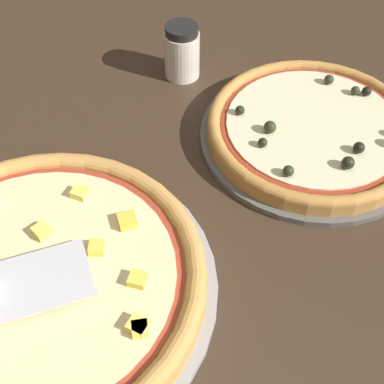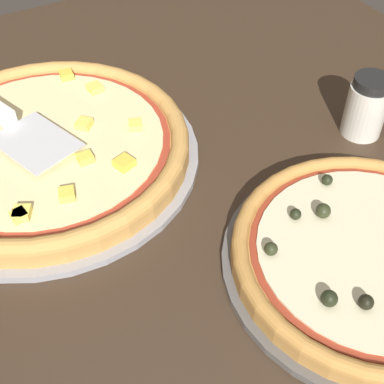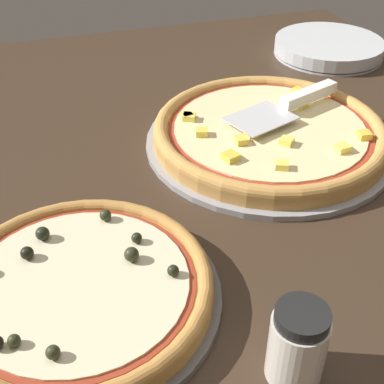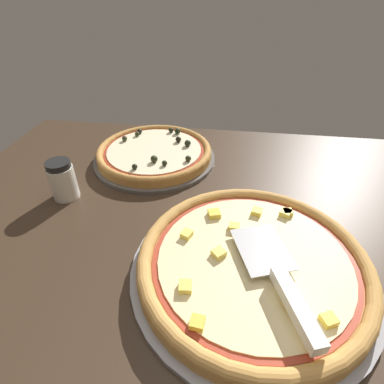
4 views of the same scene
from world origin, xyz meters
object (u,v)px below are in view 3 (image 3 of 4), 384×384
(serving_spatula, at_px, (296,101))
(plate_stack, at_px, (329,47))
(pizza_back, at_px, (79,287))
(parmesan_shaker, at_px, (297,344))
(pizza_front, at_px, (269,131))

(serving_spatula, distance_m, plate_stack, 0.37)
(pizza_back, height_order, parmesan_shaker, parmesan_shaker)
(serving_spatula, bearing_deg, plate_stack, -38.91)
(pizza_front, relative_size, pizza_back, 1.26)
(pizza_front, distance_m, parmesan_shaker, 0.46)
(serving_spatula, bearing_deg, pizza_front, 121.76)
(pizza_back, bearing_deg, serving_spatula, -54.71)
(pizza_front, xyz_separation_m, parmesan_shaker, (-0.42, 0.16, 0.02))
(pizza_back, relative_size, serving_spatula, 1.33)
(serving_spatula, height_order, parmesan_shaker, parmesan_shaker)
(plate_stack, bearing_deg, parmesan_shaker, 148.44)
(pizza_back, height_order, plate_stack, pizza_back)
(serving_spatula, xyz_separation_m, plate_stack, (0.29, -0.23, -0.04))
(serving_spatula, distance_m, parmesan_shaker, 0.52)
(plate_stack, bearing_deg, pizza_back, 131.81)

